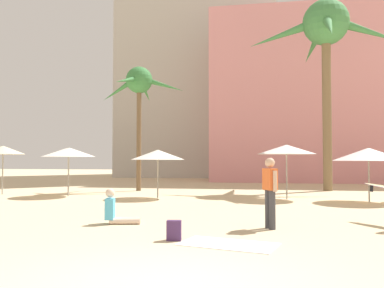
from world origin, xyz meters
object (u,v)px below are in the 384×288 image
at_px(cafe_umbrella_1, 369,154).
at_px(cafe_umbrella_4, 286,149).
at_px(palm_tree_left, 325,33).
at_px(backpack, 174,231).
at_px(cafe_umbrella_5, 69,152).
at_px(person_mid_left, 116,211).
at_px(palm_tree_far_left, 139,87).
at_px(person_mid_center, 270,190).
at_px(cafe_umbrella_2, 158,155).
at_px(cafe_umbrella_0, 3,150).
at_px(beach_towel, 228,244).

relative_size(cafe_umbrella_1, cafe_umbrella_4, 1.11).
relative_size(palm_tree_left, backpack, 25.03).
bearing_deg(palm_tree_left, cafe_umbrella_5, -156.07).
relative_size(cafe_umbrella_5, person_mid_left, 2.53).
distance_m(palm_tree_far_left, cafe_umbrella_5, 5.65).
distance_m(cafe_umbrella_1, person_mid_center, 8.02).
distance_m(cafe_umbrella_5, person_mid_left, 8.96).
bearing_deg(person_mid_left, palm_tree_left, 47.81).
height_order(cafe_umbrella_2, cafe_umbrella_4, cafe_umbrella_4).
distance_m(cafe_umbrella_5, person_mid_center, 11.66).
bearing_deg(cafe_umbrella_2, cafe_umbrella_5, 176.96).
distance_m(palm_tree_left, cafe_umbrella_0, 17.97).
bearing_deg(backpack, beach_towel, -106.07).
xyz_separation_m(cafe_umbrella_0, person_mid_left, (8.63, -7.58, -1.83)).
xyz_separation_m(cafe_umbrella_2, person_mid_center, (4.69, -7.09, -0.95)).
bearing_deg(beach_towel, backpack, 169.65).
xyz_separation_m(cafe_umbrella_0, cafe_umbrella_4, (13.48, -0.15, -0.03)).
bearing_deg(cafe_umbrella_2, cafe_umbrella_4, 4.45).
xyz_separation_m(cafe_umbrella_4, person_mid_center, (-0.86, -7.52, -1.17)).
bearing_deg(cafe_umbrella_5, palm_tree_left, 23.93).
bearing_deg(cafe_umbrella_5, cafe_umbrella_2, -3.04).
bearing_deg(cafe_umbrella_5, person_mid_center, -39.09).
bearing_deg(cafe_umbrella_2, beach_towel, -67.18).
height_order(palm_tree_far_left, cafe_umbrella_1, palm_tree_far_left).
relative_size(cafe_umbrella_0, person_mid_left, 2.44).
bearing_deg(person_mid_center, cafe_umbrella_5, 113.71).
xyz_separation_m(palm_tree_far_left, cafe_umbrella_5, (-2.22, -3.70, -3.66)).
bearing_deg(palm_tree_left, person_mid_left, -119.94).
bearing_deg(person_mid_center, cafe_umbrella_1, 32.64).
height_order(cafe_umbrella_1, person_mid_left, cafe_umbrella_1).
xyz_separation_m(palm_tree_left, cafe_umbrella_5, (-12.33, -5.47, -6.64)).
distance_m(cafe_umbrella_5, beach_towel, 12.53).
distance_m(palm_tree_far_left, beach_towel, 15.38).
height_order(palm_tree_far_left, cafe_umbrella_0, palm_tree_far_left).
height_order(palm_tree_left, cafe_umbrella_0, palm_tree_left).
bearing_deg(cafe_umbrella_4, cafe_umbrella_5, -178.83).
bearing_deg(backpack, cafe_umbrella_2, 11.05).
bearing_deg(backpack, palm_tree_far_left, 14.73).
bearing_deg(cafe_umbrella_5, palm_tree_far_left, 59.03).
height_order(palm_tree_left, beach_towel, palm_tree_left).
bearing_deg(palm_tree_far_left, person_mid_left, -75.64).
relative_size(beach_towel, person_mid_center, 1.09).
bearing_deg(person_mid_center, cafe_umbrella_0, 121.51).
distance_m(palm_tree_left, cafe_umbrella_2, 11.94).
height_order(cafe_umbrella_1, cafe_umbrella_4, cafe_umbrella_4).
xyz_separation_m(palm_tree_left, beach_towel, (-4.19, -14.78, -8.67)).
xyz_separation_m(cafe_umbrella_2, cafe_umbrella_5, (-4.32, 0.23, 0.13)).
relative_size(cafe_umbrella_2, person_mid_center, 1.36).
bearing_deg(backpack, cafe_umbrella_1, -40.49).
relative_size(palm_tree_far_left, cafe_umbrella_1, 2.44).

